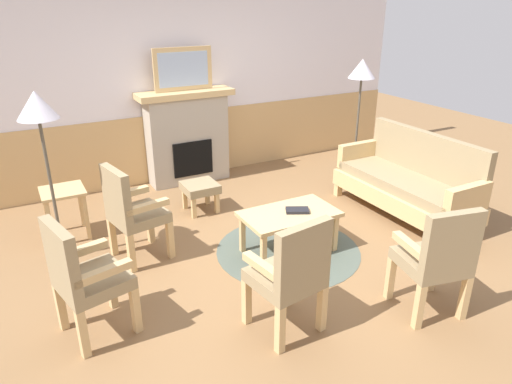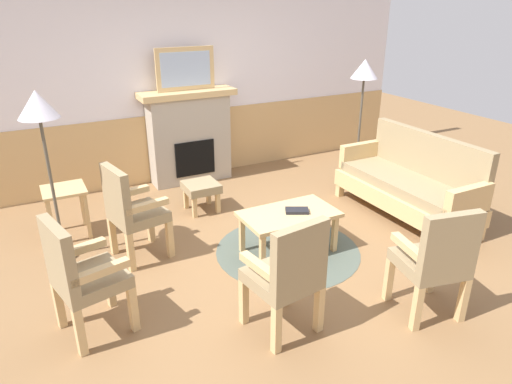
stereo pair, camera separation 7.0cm
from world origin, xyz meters
name	(u,v)px [view 1 (the left image)]	position (x,y,z in m)	size (l,w,h in m)	color
ground_plane	(272,253)	(0.00, 0.00, 0.00)	(14.00, 14.00, 0.00)	olive
wall_back	(178,85)	(0.00, 2.60, 1.31)	(7.20, 0.14, 2.70)	white
fireplace	(187,136)	(0.00, 2.35, 0.65)	(1.30, 0.44, 1.28)	#A39989
framed_picture	(183,69)	(0.00, 2.35, 1.56)	(0.80, 0.04, 0.56)	tan
couch	(408,183)	(1.88, 0.04, 0.40)	(0.70, 1.80, 0.98)	tan
coffee_table	(289,217)	(0.17, -0.04, 0.39)	(0.96, 0.56, 0.44)	tan
round_rug	(288,250)	(0.17, -0.04, 0.00)	(1.49, 1.49, 0.01)	#4C564C
book_on_table	(297,210)	(0.25, -0.07, 0.46)	(0.23, 0.14, 0.03)	black
footstool	(200,189)	(-0.25, 1.30, 0.28)	(0.40, 0.40, 0.36)	tan
armchair_near_fireplace	(131,209)	(-1.26, 0.57, 0.54)	(0.56, 0.56, 0.98)	tan
armchair_by_window_left	(83,275)	(-1.87, -0.40, 0.54)	(0.58, 0.58, 0.98)	tan
armchair_front_left	(438,256)	(0.65, -1.47, 0.54)	(0.57, 0.57, 0.98)	tan
armchair_front_center	(291,272)	(-0.49, -1.10, 0.54)	(0.54, 0.54, 0.98)	tan
side_table	(64,200)	(-1.78, 1.39, 0.43)	(0.44, 0.44, 0.55)	tan
floor_lamp_by_couch	(362,77)	(2.12, 1.29, 1.45)	(0.36, 0.36, 1.68)	#332D28
floor_lamp_by_chairs	(38,117)	(-1.90, 0.92, 1.45)	(0.36, 0.36, 1.68)	#332D28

